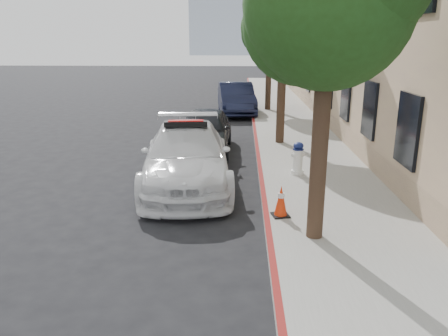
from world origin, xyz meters
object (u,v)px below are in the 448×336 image
at_px(parked_car_mid, 204,131).
at_px(parked_car_far, 236,98).
at_px(traffic_cone, 281,201).
at_px(police_car, 187,156).
at_px(fire_hydrant, 298,159).

xyz_separation_m(parked_car_mid, parked_car_far, (0.95, 8.32, 0.06)).
bearing_deg(parked_car_far, parked_car_mid, -102.50).
height_order(parked_car_mid, traffic_cone, parked_car_mid).
relative_size(police_car, fire_hydrant, 6.27).
relative_size(parked_car_far, fire_hydrant, 5.42).
bearing_deg(fire_hydrant, parked_car_mid, 110.85).
xyz_separation_m(police_car, fire_hydrant, (2.98, 0.60, -0.20)).
height_order(fire_hydrant, traffic_cone, fire_hydrant).
bearing_deg(traffic_cone, parked_car_far, 94.58).
bearing_deg(traffic_cone, parked_car_mid, 109.22).
distance_m(parked_car_mid, traffic_cone, 6.39).
xyz_separation_m(parked_car_mid, fire_hydrant, (2.81, -2.99, -0.16)).
bearing_deg(police_car, parked_car_far, 78.69).
bearing_deg(parked_car_far, police_car, -101.33).
bearing_deg(parked_car_mid, police_car, -92.35).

